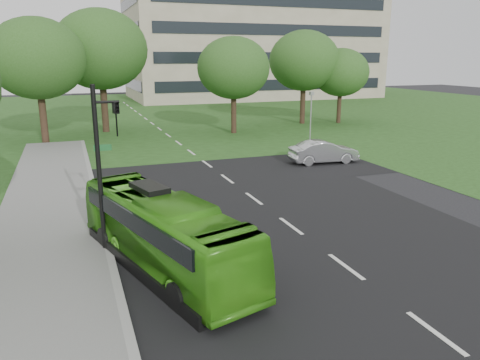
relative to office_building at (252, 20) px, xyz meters
The scene contains 12 objects.
ground 66.91m from the office_building, 109.51° to the right, with size 160.00×160.00×0.00m, color black.
street_surfaces 46.81m from the office_building, 119.67° to the right, with size 120.00×120.00×0.15m.
office_building is the anchor object (origin of this frame).
tree_park_a 48.78m from the office_building, 131.03° to the right, with size 7.17×7.17×9.53m.
tree_park_b 42.08m from the office_building, 129.97° to the right, with size 8.15×8.15×10.69m.
tree_park_c 40.66m from the office_building, 113.78° to the right, with size 6.28×6.28×8.35m.
tree_park_d 34.64m from the office_building, 102.78° to the right, with size 6.95×6.95×9.19m.
tree_park_e 35.17m from the office_building, 96.41° to the right, with size 5.61×5.61×7.47m.
bus 68.69m from the office_building, 113.91° to the right, with size 2.01×8.61×2.40m, color #46A61D.
sedan 53.62m from the office_building, 106.47° to the right, with size 1.52×4.37×1.44m, color #B9B9BE.
traffic_light 67.22m from the office_building, 115.79° to the right, with size 0.94×0.29×5.74m.
camera_pole 44.60m from the office_building, 105.14° to the right, with size 0.32×0.28×3.89m.
Camera 1 is at (-8.01, -13.86, 6.57)m, focal length 35.00 mm.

